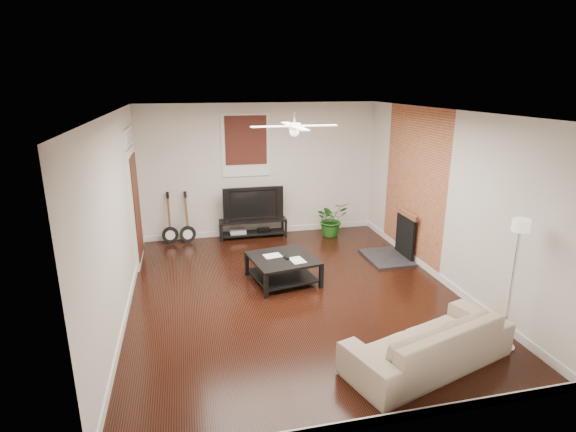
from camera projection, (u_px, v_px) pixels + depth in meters
name	position (u px, v px, depth m)	size (l,w,h in m)	color
room	(294.00, 207.00, 6.74)	(5.01, 6.01, 2.81)	black
brick_accent	(414.00, 185.00, 8.21)	(0.02, 2.20, 2.80)	#AE6038
fireplace	(395.00, 235.00, 8.42)	(0.80, 1.10, 0.92)	black
window_back	(246.00, 145.00, 9.30)	(1.00, 0.06, 1.30)	#36110E
door_left	(135.00, 196.00, 8.03)	(0.08, 1.00, 2.50)	white
tv_stand	(253.00, 228.00, 9.64)	(1.41, 0.38, 0.39)	black
tv	(252.00, 203.00, 9.50)	(1.26, 0.17, 0.73)	black
coffee_table	(283.00, 269.00, 7.50)	(1.01, 1.01, 0.42)	black
sofa	(428.00, 341.00, 5.26)	(2.07, 0.81, 0.61)	tan
floor_lamp	(512.00, 286.00, 5.43)	(0.28, 0.28, 1.69)	silver
potted_plant	(331.00, 219.00, 9.68)	(0.68, 0.59, 0.76)	#1C5719
guitar_left	(169.00, 219.00, 9.14)	(0.33, 0.23, 1.08)	black
guitar_right	(187.00, 218.00, 9.19)	(0.33, 0.23, 1.08)	black
ceiling_fan	(294.00, 126.00, 6.40)	(1.24, 1.24, 0.32)	white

